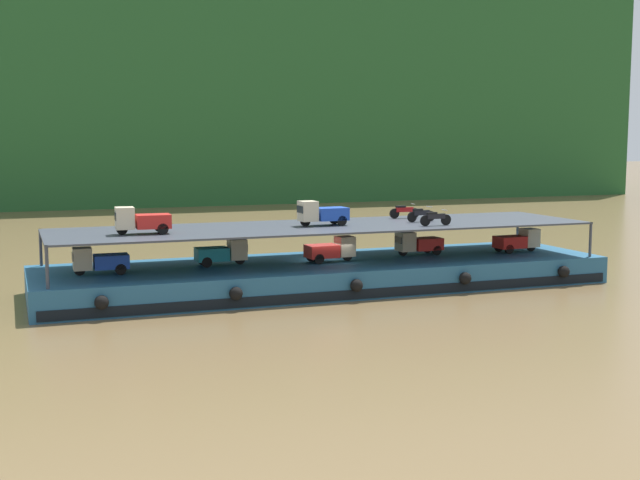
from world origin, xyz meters
TOP-DOWN VIEW (x-y plane):
  - ground_plane at (0.00, 0.00)m, footprint 400.00×400.00m
  - hillside_far_bank at (0.00, 71.05)m, footprint 139.31×28.77m
  - cargo_barge at (0.00, -0.03)m, footprint 31.56×8.84m
  - cargo_rack at (0.00, 0.00)m, footprint 29.96×7.51m
  - mini_truck_lower_stern at (-12.25, -0.24)m, footprint 2.75×1.22m
  - mini_truck_lower_aft at (-5.77, 0.56)m, footprint 2.74×1.21m
  - mini_truck_lower_mid at (0.17, -0.35)m, footprint 2.79×1.29m
  - mini_truck_lower_fore at (5.94, 0.46)m, footprint 2.79×1.28m
  - mini_truck_lower_bow at (12.12, -0.51)m, footprint 2.77×1.26m
  - mini_truck_upper_stern at (-10.17, -0.68)m, footprint 2.78×1.26m
  - mini_truck_upper_mid at (-0.24, -0.00)m, footprint 2.78×1.27m
  - motorcycle_upper_port at (5.59, -2.25)m, footprint 1.90×0.55m
  - motorcycle_upper_centre at (5.87, -0.00)m, footprint 1.89×0.55m
  - motorcycle_upper_stbd at (5.91, 2.25)m, footprint 1.90×0.55m

SIDE VIEW (x-z plane):
  - ground_plane at x=0.00m, z-range 0.00..0.00m
  - cargo_barge at x=0.00m, z-range 0.00..1.50m
  - mini_truck_lower_stern at x=-12.25m, z-range 1.50..2.88m
  - mini_truck_lower_aft at x=-5.77m, z-range 1.50..2.88m
  - mini_truck_lower_mid at x=0.17m, z-range 1.50..2.88m
  - mini_truck_lower_fore at x=5.94m, z-range 1.50..2.88m
  - mini_truck_lower_bow at x=12.12m, z-range 1.50..2.88m
  - cargo_rack at x=0.00m, z-range 2.44..4.44m
  - motorcycle_upper_port at x=5.59m, z-range 3.50..4.37m
  - motorcycle_upper_centre at x=5.87m, z-range 3.50..4.37m
  - motorcycle_upper_stbd at x=5.91m, z-range 3.50..4.37m
  - mini_truck_upper_stern at x=-10.17m, z-range 3.50..4.88m
  - mini_truck_upper_mid at x=-0.24m, z-range 3.50..4.88m
  - hillside_far_bank at x=0.00m, z-range 1.99..33.50m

